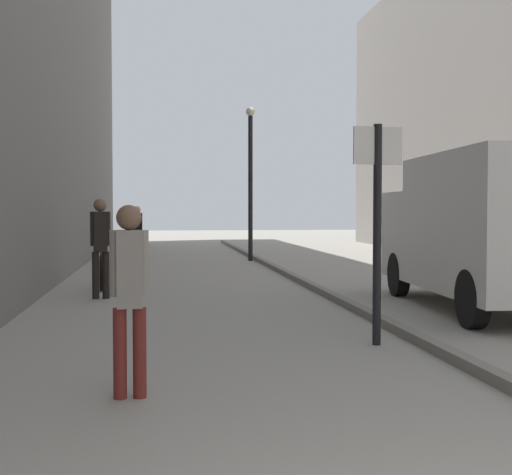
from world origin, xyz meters
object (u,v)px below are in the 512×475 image
pedestrian_far_crossing (137,229)px  delivery_van (485,228)px  street_sign_post (377,214)px  lamp_post (250,173)px  pedestrian_main_foreground (129,287)px  pedestrian_mid_block (100,241)px  bicycle_leaning (101,270)px

pedestrian_far_crossing → delivery_van: delivery_van is taller
street_sign_post → lamp_post: (0.29, 13.82, 1.18)m
pedestrian_main_foreground → delivery_van: 7.13m
pedestrian_main_foreground → delivery_van: size_ratio=0.31×
pedestrian_mid_block → pedestrian_far_crossing: pedestrian_mid_block is taller
pedestrian_main_foreground → bicycle_leaning: 8.62m
street_sign_post → lamp_post: lamp_post is taller
lamp_post → bicycle_leaning: size_ratio=2.69×
pedestrian_main_foreground → lamp_post: (3.09, 15.83, 1.77)m
pedestrian_main_foreground → street_sign_post: (2.80, 2.01, 0.60)m
lamp_post → bicycle_leaning: 8.63m
pedestrian_mid_block → delivery_van: delivery_van is taller
lamp_post → bicycle_leaning: bearing=-118.7°
street_sign_post → lamp_post: size_ratio=0.55×
pedestrian_mid_block → delivery_van: bearing=-28.5°
pedestrian_main_foreground → pedestrian_far_crossing: 16.65m
pedestrian_mid_block → bicycle_leaning: (-0.12, 1.67, -0.66)m
pedestrian_mid_block → bicycle_leaning: pedestrian_mid_block is taller
pedestrian_mid_block → pedestrian_far_crossing: size_ratio=1.05×
lamp_post → street_sign_post: bearing=-91.2°
delivery_van → lamp_post: 11.52m
pedestrian_main_foreground → delivery_van: bearing=37.7°
delivery_van → bicycle_leaning: (-6.30, 3.91, -0.93)m
pedestrian_mid_block → lamp_post: size_ratio=0.38×
pedestrian_far_crossing → delivery_van: size_ratio=0.32×
delivery_van → bicycle_leaning: size_ratio=3.00×
pedestrian_main_foreground → pedestrian_far_crossing: bearing=88.4°
pedestrian_far_crossing → lamp_post: lamp_post is taller
pedestrian_mid_block → street_sign_post: (3.58, -4.87, 0.51)m
street_sign_post → pedestrian_mid_block: bearing=-58.1°
delivery_van → pedestrian_mid_block: bearing=163.7°
delivery_van → pedestrian_main_foreground: bearing=-135.7°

